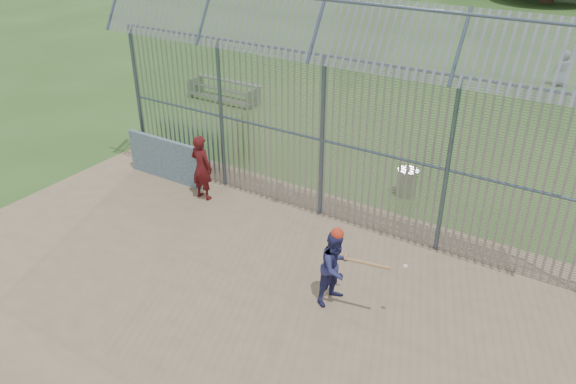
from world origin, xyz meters
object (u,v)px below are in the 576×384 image
Objects in this scene: batter at (336,267)px; bleacher at (223,91)px; onlooker at (202,167)px; trash_can at (407,182)px; dugout_wall at (165,159)px.

batter reaches higher than bleacher.
bleacher is (-9.29, 8.38, -0.38)m from batter.
batter is at bearing 161.87° from onlooker.
trash_can is 0.27× the size of bleacher.
onlooker is at bearing 85.14° from batter.
onlooker is at bearing -145.98° from trash_can.
dugout_wall is 1.62× the size of batter.
dugout_wall reaches higher than trash_can.
batter is at bearing -42.03° from bleacher.
bleacher is at bearing 158.47° from trash_can.
onlooker is (1.60, -0.31, 0.27)m from dugout_wall.
trash_can reaches higher than bleacher.
batter is 12.52m from bleacher.
bleacher is at bearing 114.34° from dugout_wall.
batter is at bearing -84.74° from trash_can.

